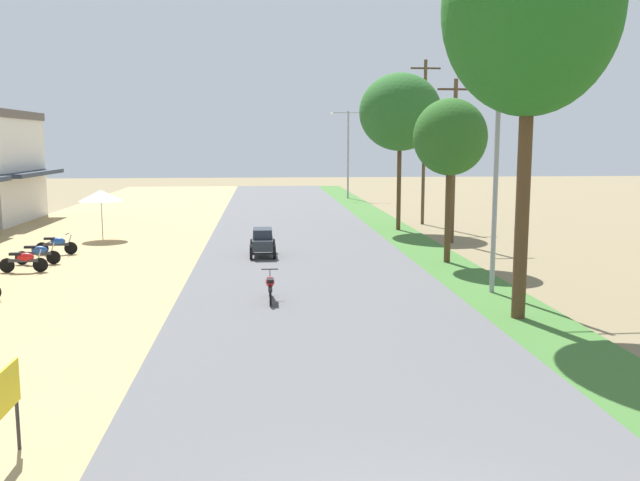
# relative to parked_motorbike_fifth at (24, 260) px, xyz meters

# --- Properties ---
(parked_motorbike_fifth) EXTENTS (1.80, 0.54, 0.94)m
(parked_motorbike_fifth) POSITION_rel_parked_motorbike_fifth_xyz_m (0.00, 0.00, 0.00)
(parked_motorbike_fifth) COLOR black
(parked_motorbike_fifth) RESTS_ON dirt_shoulder
(parked_motorbike_sixth) EXTENTS (1.80, 0.54, 0.94)m
(parked_motorbike_sixth) POSITION_rel_parked_motorbike_fifth_xyz_m (-0.02, 1.72, 0.00)
(parked_motorbike_sixth) COLOR black
(parked_motorbike_sixth) RESTS_ON dirt_shoulder
(parked_motorbike_seventh) EXTENTS (1.80, 0.54, 0.94)m
(parked_motorbike_seventh) POSITION_rel_parked_motorbike_fifth_xyz_m (0.01, 4.18, 0.00)
(parked_motorbike_seventh) COLOR black
(parked_motorbike_seventh) RESTS_ON dirt_shoulder
(street_signboard) EXTENTS (0.06, 1.30, 1.50)m
(street_signboard) POSITION_rel_parked_motorbike_fifth_xyz_m (5.11, -16.14, 0.55)
(street_signboard) COLOR #262628
(street_signboard) RESTS_ON dirt_shoulder
(vendor_umbrella) EXTENTS (2.20, 2.20, 2.52)m
(vendor_umbrella) POSITION_rel_parked_motorbike_fifth_xyz_m (0.92, 8.89, 1.75)
(vendor_umbrella) COLOR #99999E
(vendor_umbrella) RESTS_ON dirt_shoulder
(median_tree_nearest) EXTENTS (4.76, 4.76, 11.36)m
(median_tree_nearest) POSITION_rel_parked_motorbike_fifth_xyz_m (16.31, -8.17, 7.96)
(median_tree_nearest) COLOR #4C351E
(median_tree_nearest) RESTS_ON median_strip
(median_tree_second) EXTENTS (2.99, 2.99, 6.70)m
(median_tree_second) POSITION_rel_parked_motorbike_fifth_xyz_m (16.71, 0.84, 4.62)
(median_tree_second) COLOR #4C351E
(median_tree_second) RESTS_ON median_strip
(median_tree_third) EXTENTS (4.55, 4.55, 8.74)m
(median_tree_third) POSITION_rel_parked_motorbike_fifth_xyz_m (16.78, 11.38, 6.09)
(median_tree_third) COLOR #4C351E
(median_tree_third) RESTS_ON median_strip
(streetlamp_near) EXTENTS (3.16, 0.20, 7.89)m
(streetlamp_near) POSITION_rel_parked_motorbike_fifth_xyz_m (16.66, -4.89, 4.05)
(streetlamp_near) COLOR gray
(streetlamp_near) RESTS_ON median_strip
(streetlamp_mid) EXTENTS (3.16, 0.20, 7.62)m
(streetlamp_mid) POSITION_rel_parked_motorbike_fifth_xyz_m (16.66, 33.39, 3.91)
(streetlamp_mid) COLOR gray
(streetlamp_mid) RESTS_ON median_strip
(utility_pole_near) EXTENTS (1.80, 0.20, 9.84)m
(utility_pole_near) POSITION_rel_parked_motorbike_fifth_xyz_m (18.88, 14.38, 4.56)
(utility_pole_near) COLOR brown
(utility_pole_near) RESTS_ON ground
(utility_pole_far) EXTENTS (1.80, 0.20, 8.03)m
(utility_pole_far) POSITION_rel_parked_motorbike_fifth_xyz_m (18.52, 6.55, 3.65)
(utility_pole_far) COLOR brown
(utility_pole_far) RESTS_ON ground
(car_sedan_charcoal) EXTENTS (1.10, 2.26, 1.19)m
(car_sedan_charcoal) POSITION_rel_parked_motorbike_fifth_xyz_m (9.09, 2.93, 0.19)
(car_sedan_charcoal) COLOR #282D33
(car_sedan_charcoal) RESTS_ON road_strip
(motorbike_ahead_second) EXTENTS (0.54, 1.80, 0.94)m
(motorbike_ahead_second) POSITION_rel_parked_motorbike_fifth_xyz_m (9.31, -5.61, 0.02)
(motorbike_ahead_second) COLOR black
(motorbike_ahead_second) RESTS_ON road_strip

